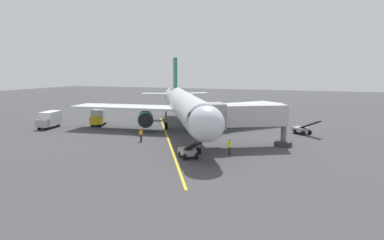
# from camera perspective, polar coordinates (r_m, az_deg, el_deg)

# --- Properties ---
(ground_plane) EXTENTS (220.00, 220.00, 0.00)m
(ground_plane) POSITION_cam_1_polar(r_m,az_deg,el_deg) (53.90, -1.37, -1.72)
(ground_plane) COLOR #424244
(apron_lead_in_line) EXTENTS (19.26, 35.29, 0.01)m
(apron_lead_in_line) POSITION_cam_1_polar(r_m,az_deg,el_deg) (47.12, -3.91, -3.20)
(apron_lead_in_line) COLOR yellow
(apron_lead_in_line) RESTS_ON ground
(airplane) EXTENTS (31.19, 37.02, 11.50)m
(airplane) POSITION_cam_1_polar(r_m,az_deg,el_deg) (52.25, -1.25, 2.40)
(airplane) COLOR silver
(airplane) RESTS_ON ground
(jet_bridge) EXTENTS (10.91, 7.50, 5.40)m
(jet_bridge) POSITION_cam_1_polar(r_m,az_deg,el_deg) (42.29, 7.79, 0.58)
(jet_bridge) COLOR #B7B7BC
(jet_bridge) RESTS_ON ground
(ground_crew_marshaller) EXTENTS (0.47, 0.42, 1.71)m
(ground_crew_marshaller) POSITION_cam_1_polar(r_m,az_deg,el_deg) (38.73, 6.17, -4.43)
(ground_crew_marshaller) COLOR #23232D
(ground_crew_marshaller) RESTS_ON ground
(ground_crew_wing_walker) EXTENTS (0.43, 0.30, 1.71)m
(ground_crew_wing_walker) POSITION_cam_1_polar(r_m,az_deg,el_deg) (46.04, -8.33, -2.42)
(ground_crew_wing_walker) COLOR #23232D
(ground_crew_wing_walker) RESTS_ON ground
(belt_loader_near_nose) EXTENTS (3.83, 4.30, 2.32)m
(belt_loader_near_nose) POSITION_cam_1_polar(r_m,az_deg,el_deg) (37.36, -0.67, -5.13)
(belt_loader_near_nose) COLOR #9E9EA3
(belt_loader_near_nose) RESTS_ON ground
(box_truck_portside) EXTENTS (3.47, 4.99, 2.62)m
(box_truck_portside) POSITION_cam_1_polar(r_m,az_deg,el_deg) (60.98, -14.98, 0.50)
(box_truck_portside) COLOR yellow
(box_truck_portside) RESTS_ON ground
(box_truck_starboard_side) EXTENTS (2.81, 4.89, 2.62)m
(box_truck_starboard_side) POSITION_cam_1_polar(r_m,az_deg,el_deg) (60.47, -22.29, 0.09)
(box_truck_starboard_side) COLOR #9E9EA3
(box_truck_starboard_side) RESTS_ON ground
(belt_loader_rear_apron) EXTENTS (4.24, 3.91, 2.32)m
(belt_loader_rear_apron) POSITION_cam_1_polar(r_m,az_deg,el_deg) (53.33, 17.54, -1.44)
(belt_loader_rear_apron) COLOR #9E9EA3
(belt_loader_rear_apron) RESTS_ON ground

